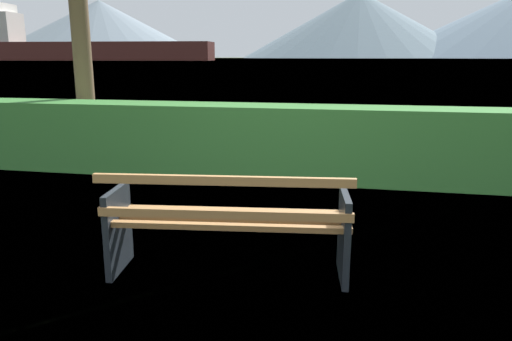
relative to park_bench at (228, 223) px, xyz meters
The scene contains 6 objects.
ground_plane 0.44m from the park_bench, 96.82° to the left, with size 1400.00×1400.00×0.00m, color olive.
water_surface 306.41m from the park_bench, 90.00° to the left, with size 620.00×620.00×0.00m, color #6B8EA3.
park_bench is the anchor object (origin of this frame).
hedge_row 3.26m from the park_bench, 90.13° to the left, with size 9.98×0.77×1.02m, color #387A33.
cargo_ship_large 230.22m from the park_bench, 123.34° to the left, with size 117.65×25.09×23.84m.
distant_hills 590.07m from the park_bench, 87.37° to the left, with size 811.46×354.37×81.96m.
Camera 1 is at (0.93, -3.52, 1.68)m, focal length 34.35 mm.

